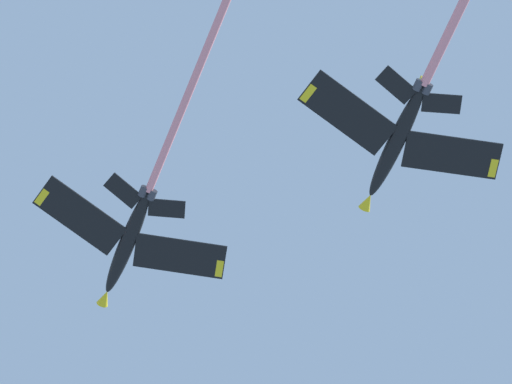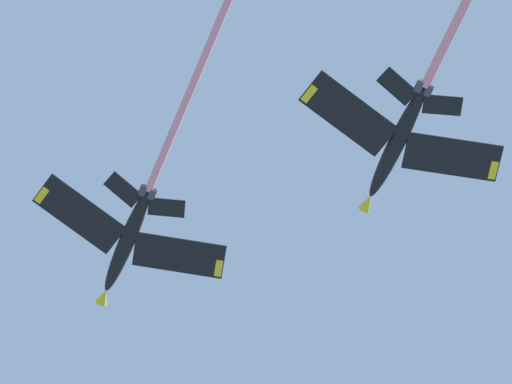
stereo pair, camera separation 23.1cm
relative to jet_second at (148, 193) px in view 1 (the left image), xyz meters
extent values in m
ellipsoid|color=black|center=(-4.86, -2.94, 0.99)|extent=(11.14, 7.61, 3.41)
cone|color=yellow|center=(-10.50, -6.35, 2.15)|extent=(2.15, 1.95, 1.46)
ellipsoid|color=black|center=(-6.54, -3.95, 1.95)|extent=(3.01, 2.36, 1.37)
cube|color=black|center=(-1.45, -7.07, 0.76)|extent=(8.91, 8.89, 0.82)
cube|color=yellow|center=(0.94, -10.42, 0.82)|extent=(1.76, 1.77, 0.43)
cube|color=black|center=(-6.94, 2.00, 0.76)|extent=(6.08, 9.66, 0.82)
cube|color=yellow|center=(-8.79, 5.67, 0.82)|extent=(1.92, 1.20, 0.43)
cube|color=black|center=(0.54, -2.34, 0.13)|extent=(3.90, 3.72, 0.47)
cube|color=black|center=(-1.82, 1.56, 0.13)|extent=(2.57, 3.92, 0.47)
cube|color=yellow|center=(-0.60, -0.36, 1.54)|extent=(2.53, 1.63, 3.17)
cylinder|color=#38383D|center=(0.25, -0.37, -0.11)|extent=(1.38, 1.27, 0.96)
cylinder|color=#38383D|center=(-0.21, 0.40, -0.11)|extent=(1.38, 1.27, 0.96)
cylinder|color=pink|center=(13.10, 7.92, -2.79)|extent=(26.33, 16.32, 6.03)
ellipsoid|color=black|center=(2.15, 24.23, -3.14)|extent=(11.19, 7.48, 3.60)
cone|color=yellow|center=(-3.52, 20.90, -1.87)|extent=(2.16, 1.95, 1.48)
ellipsoid|color=black|center=(0.47, 23.24, -2.15)|extent=(3.02, 2.34, 1.41)
cube|color=black|center=(5.50, 20.05, -3.38)|extent=(8.85, 8.93, 0.88)
cube|color=yellow|center=(7.85, 16.68, -3.32)|extent=(1.77, 1.75, 0.46)
cube|color=black|center=(0.13, 29.19, -3.38)|extent=(5.98, 9.64, 0.88)
cube|color=yellow|center=(-1.68, 32.88, -3.32)|extent=(1.92, 1.18, 0.46)
cube|color=black|center=(7.54, 24.76, -4.08)|extent=(3.89, 3.73, 0.50)
cube|color=black|center=(5.23, 28.69, -4.08)|extent=(2.53, 3.90, 0.50)
cube|color=yellow|center=(6.45, 26.76, -2.67)|extent=(2.58, 1.62, 3.20)
cylinder|color=#38383D|center=(7.28, 26.72, -4.33)|extent=(1.38, 1.26, 0.97)
cylinder|color=#38383D|center=(6.82, 27.50, -4.33)|extent=(1.38, 1.26, 0.97)
camera|label=1|loc=(23.46, 14.10, -112.63)|focal=83.54mm
camera|label=2|loc=(23.49, 13.87, -112.63)|focal=83.54mm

